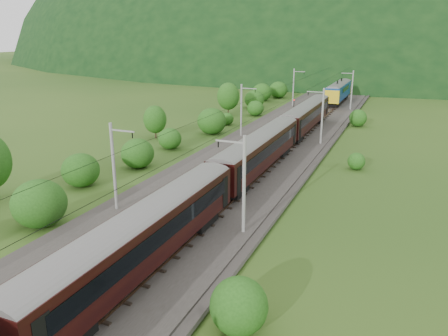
% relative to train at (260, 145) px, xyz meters
% --- Properties ---
extents(ground, '(600.00, 600.00, 0.00)m').
position_rel_train_xyz_m(ground, '(-2.40, -15.25, -3.64)').
color(ground, '#244816').
rests_on(ground, ground).
extents(railbed, '(14.00, 220.00, 0.30)m').
position_rel_train_xyz_m(railbed, '(-2.40, -5.25, -3.49)').
color(railbed, '#38332D').
rests_on(railbed, ground).
extents(track_left, '(2.40, 220.00, 0.27)m').
position_rel_train_xyz_m(track_left, '(-4.80, -5.25, -3.27)').
color(track_left, brown).
rests_on(track_left, railbed).
extents(track_right, '(2.40, 220.00, 0.27)m').
position_rel_train_xyz_m(track_right, '(-0.00, -5.25, -3.27)').
color(track_right, brown).
rests_on(track_right, railbed).
extents(catenary_left, '(2.54, 192.28, 8.00)m').
position_rel_train_xyz_m(catenary_left, '(-8.52, 16.75, 0.86)').
color(catenary_left, gray).
rests_on(catenary_left, railbed).
extents(catenary_right, '(2.54, 192.28, 8.00)m').
position_rel_train_xyz_m(catenary_right, '(3.72, 16.75, 0.86)').
color(catenary_right, gray).
rests_on(catenary_right, railbed).
extents(overhead_wires, '(4.83, 198.00, 0.03)m').
position_rel_train_xyz_m(overhead_wires, '(-2.40, -5.25, 3.46)').
color(overhead_wires, black).
rests_on(overhead_wires, ground).
extents(mountain_main, '(504.00, 360.00, 244.00)m').
position_rel_train_xyz_m(mountain_main, '(-2.40, 244.75, -3.64)').
color(mountain_main, black).
rests_on(mountain_main, ground).
extents(mountain_ridge, '(336.00, 280.00, 132.00)m').
position_rel_train_xyz_m(mountain_ridge, '(-122.40, 284.75, -3.64)').
color(mountain_ridge, black).
rests_on(mountain_ridge, ground).
extents(train, '(3.08, 124.88, 5.37)m').
position_rel_train_xyz_m(train, '(0.00, 0.00, 0.00)').
color(train, black).
rests_on(train, ground).
extents(hazard_post_near, '(0.17, 0.17, 1.62)m').
position_rel_train_xyz_m(hazard_post_near, '(-2.81, 7.68, -2.52)').
color(hazard_post_near, red).
rests_on(hazard_post_near, railbed).
extents(hazard_post_far, '(0.15, 0.15, 1.42)m').
position_rel_train_xyz_m(hazard_post_far, '(-2.40, 47.89, -2.63)').
color(hazard_post_far, red).
rests_on(hazard_post_far, railbed).
extents(signal, '(0.24, 0.24, 2.17)m').
position_rel_train_xyz_m(signal, '(-6.99, 43.39, -2.06)').
color(signal, black).
rests_on(signal, railbed).
extents(vegetation_left, '(13.97, 148.64, 6.84)m').
position_rel_train_xyz_m(vegetation_left, '(-16.17, -1.97, -1.24)').
color(vegetation_left, '#215015').
rests_on(vegetation_left, ground).
extents(vegetation_right, '(6.32, 89.81, 2.89)m').
position_rel_train_xyz_m(vegetation_right, '(8.54, -14.18, -2.30)').
color(vegetation_right, '#215015').
rests_on(vegetation_right, ground).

